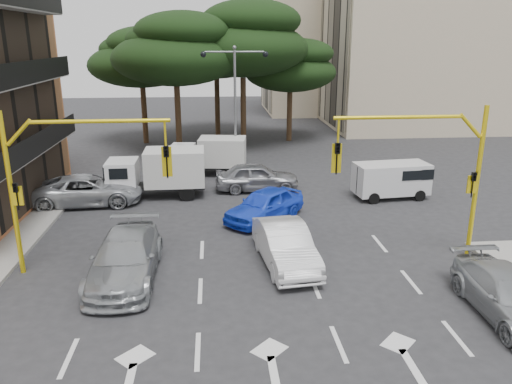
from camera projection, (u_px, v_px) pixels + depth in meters
ground at (258, 288)px, 17.37m from camera, size 120.00×120.00×0.00m
median_strip at (236, 170)px, 32.58m from camera, size 1.40×6.00×0.15m
apartment_beige_near at (439, 27)px, 46.71m from camera, size 20.20×12.15×18.70m
apartment_beige_far at (335, 38)px, 57.86m from camera, size 16.20×12.15×16.70m
pine_left_near at (176, 49)px, 35.70m from camera, size 9.15×9.15×10.23m
pine_center at (244, 39)px, 37.81m from camera, size 9.98×9.98×11.16m
pine_left_far at (141, 57)px, 39.47m from camera, size 8.32×8.32×9.30m
pine_right at (291, 65)px, 40.66m from camera, size 7.49×7.49×8.37m
pine_back at (217, 47)px, 42.61m from camera, size 9.15×9.15×10.23m
signal_mast_right at (434, 162)px, 18.68m from camera, size 5.79×0.37×6.00m
signal_mast_left at (61, 170)px, 17.56m from camera, size 5.79×0.37×6.00m
street_lamp_center at (235, 87)px, 31.00m from camera, size 4.16×0.36×7.77m
car_white_hatch at (285, 245)px, 18.99m from camera, size 2.23×4.97×1.58m
car_blue_compact at (265, 205)px, 23.67m from camera, size 4.44×4.45×1.53m
car_silver_wagon at (125, 258)px, 17.87m from camera, size 2.31×5.59×1.62m
car_silver_cross_a at (88, 190)px, 25.96m from camera, size 5.75×3.00×1.55m
car_silver_cross_b at (257, 177)px, 28.34m from camera, size 4.72×1.93×1.60m
car_silver_parked at (509, 295)px, 15.46m from camera, size 2.01×4.89×1.42m
van_white at (391, 180)px, 26.97m from camera, size 4.08×2.17×1.96m
box_truck_a at (157, 173)px, 27.13m from camera, size 5.34×2.31×2.61m
box_truck_b at (209, 156)px, 31.64m from camera, size 5.02×2.60×2.37m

